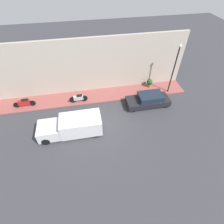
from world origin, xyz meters
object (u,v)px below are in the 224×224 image
(motorcycle_red, at_px, (24,103))
(streetlamp, at_px, (175,65))
(scooter_silver, at_px, (79,98))
(delivery_van, at_px, (71,126))
(potted_plant, at_px, (150,83))
(parked_car, at_px, (148,100))

(motorcycle_red, bearing_deg, streetlamp, -91.19)
(scooter_silver, height_order, streetlamp, streetlamp)
(delivery_van, bearing_deg, scooter_silver, -11.00)
(motorcycle_red, distance_m, potted_plant, 13.22)
(parked_car, bearing_deg, scooter_silver, 76.83)
(delivery_van, xyz_separation_m, scooter_silver, (3.88, -0.75, -0.28))
(delivery_van, distance_m, motorcycle_red, 6.14)
(scooter_silver, bearing_deg, parked_car, -103.17)
(motorcycle_red, relative_size, potted_plant, 2.20)
(delivery_van, distance_m, scooter_silver, 3.96)
(motorcycle_red, bearing_deg, scooter_silver, -92.86)
(parked_car, xyz_separation_m, motorcycle_red, (1.86, 12.10, -0.04))
(scooter_silver, distance_m, motorcycle_red, 5.28)
(motorcycle_red, distance_m, streetlamp, 15.16)
(streetlamp, height_order, potted_plant, streetlamp)
(delivery_van, height_order, scooter_silver, delivery_van)
(delivery_van, distance_m, potted_plant, 10.03)
(streetlamp, bearing_deg, potted_plant, 55.04)
(parked_car, distance_m, delivery_van, 7.92)
(scooter_silver, relative_size, motorcycle_red, 0.87)
(motorcycle_red, bearing_deg, potted_plant, -86.07)
(parked_car, relative_size, potted_plant, 4.49)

